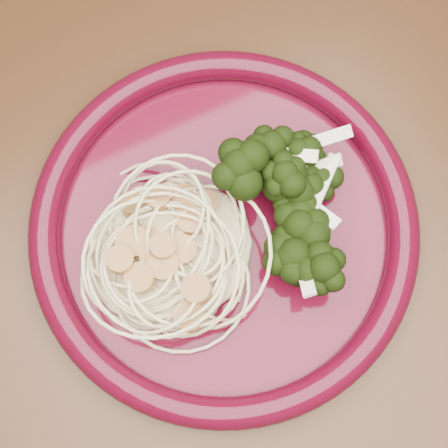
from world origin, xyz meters
The scene contains 6 objects.
dining_table centered at (0.00, 0.00, 0.65)m, with size 1.20×0.80×0.75m.
dinner_plate centered at (0.02, -0.03, 0.76)m, with size 0.32×0.32×0.03m.
spaghetti_pile centered at (-0.03, -0.03, 0.77)m, with size 0.14×0.12×0.03m, color beige.
scallop_cluster centered at (-0.03, -0.03, 0.81)m, with size 0.13×0.13×0.04m, color #C38847, non-canonical shape.
broccoli_pile centered at (0.08, -0.03, 0.78)m, with size 0.09×0.15×0.05m, color black.
onion_garnish centered at (0.08, -0.03, 0.81)m, with size 0.06×0.10×0.05m, color white, non-canonical shape.
Camera 1 is at (-0.04, -0.15, 1.25)m, focal length 50.00 mm.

